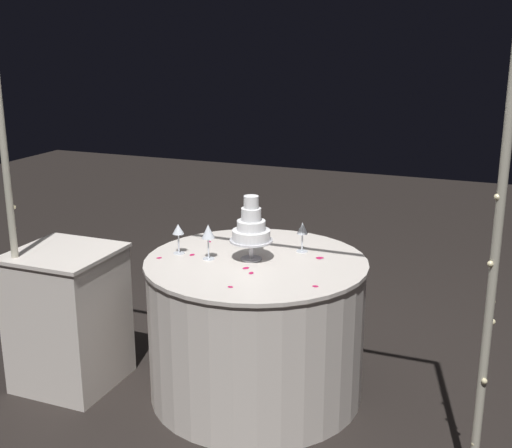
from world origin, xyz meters
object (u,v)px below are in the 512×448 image
main_table (256,328)px  wine_glass_0 (302,230)px  side_table (69,317)px  tiered_cake (251,228)px  decorative_arch (216,148)px  wine_glass_1 (208,233)px  wine_glass_2 (178,231)px

main_table → wine_glass_0: size_ratio=7.12×
side_table → wine_glass_0: bearing=-156.9°
wine_glass_0 → tiered_cake: bearing=47.3°
decorative_arch → main_table: (0.00, -0.45, -1.02)m
wine_glass_1 → wine_glass_2: bearing=-7.0°
wine_glass_2 → side_table: bearing=21.5°
tiered_cake → wine_glass_0: size_ratio=2.09×
main_table → side_table: (0.99, 0.27, 0.01)m
main_table → wine_glass_2: wine_glass_2 is taller
main_table → tiered_cake: size_ratio=3.42×
decorative_arch → wine_glass_0: size_ratio=14.57×
wine_glass_1 → main_table: bearing=-162.4°
tiered_cake → wine_glass_0: (-0.20, -0.22, -0.05)m
decorative_arch → side_table: decorative_arch is taller
wine_glass_0 → wine_glass_1: (0.41, 0.29, 0.02)m
wine_glass_0 → wine_glass_2: same height
wine_glass_1 → wine_glass_0: bearing=-144.1°
wine_glass_0 → wine_glass_2: (0.59, 0.27, 0.00)m
decorative_arch → wine_glass_1: decorative_arch is taller
decorative_arch → tiered_cake: size_ratio=6.99×
decorative_arch → wine_glass_2: 0.78m
side_table → wine_glass_0: size_ratio=4.75×
side_table → wine_glass_2: 0.78m
main_table → wine_glass_0: wine_glass_0 is taller
decorative_arch → wine_glass_1: 0.67m
decorative_arch → tiered_cake: bearing=-86.7°
decorative_arch → main_table: 1.12m
side_table → decorative_arch: bearing=169.9°
main_table → wine_glass_2: 0.65m
wine_glass_0 → wine_glass_2: 0.65m
main_table → wine_glass_0: (-0.17, -0.22, 0.49)m
side_table → wine_glass_1: (-0.75, -0.20, 0.51)m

